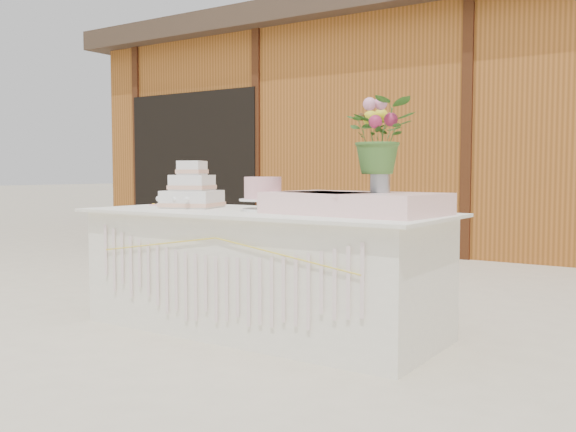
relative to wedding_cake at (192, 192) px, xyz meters
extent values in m
plane|color=beige|center=(0.61, -0.03, -0.88)|extent=(80.00, 80.00, 0.00)
cube|color=#9A5620|center=(0.61, 5.97, 0.62)|extent=(12.00, 4.00, 3.00)
cube|color=#3B2C21|center=(0.61, 5.97, 2.27)|extent=(12.60, 4.60, 0.30)
cube|color=black|center=(-3.59, 3.95, 0.22)|extent=(2.40, 0.08, 2.20)
cube|color=silver|center=(0.61, -0.03, -0.50)|extent=(2.28, 0.88, 0.75)
cube|color=silver|center=(0.61, -0.03, -0.12)|extent=(2.40, 1.00, 0.02)
cube|color=white|center=(0.00, 0.00, -0.05)|extent=(0.44, 0.44, 0.12)
cube|color=#EDB396|center=(0.00, 0.00, -0.09)|extent=(0.45, 0.45, 0.03)
cube|color=white|center=(0.00, 0.00, 0.06)|extent=(0.31, 0.31, 0.11)
cube|color=#EDB396|center=(0.00, 0.00, 0.03)|extent=(0.33, 0.33, 0.03)
cube|color=white|center=(0.00, 0.00, 0.17)|extent=(0.20, 0.20, 0.10)
cube|color=#EDB396|center=(0.00, 0.00, 0.14)|extent=(0.22, 0.22, 0.03)
cylinder|color=white|center=(0.62, -0.02, -0.10)|extent=(0.26, 0.26, 0.02)
cylinder|color=white|center=(0.62, -0.02, -0.07)|extent=(0.08, 0.08, 0.05)
cylinder|color=white|center=(0.62, -0.02, -0.04)|extent=(0.30, 0.30, 0.01)
cylinder|color=#EEACAB|center=(0.62, -0.02, 0.04)|extent=(0.24, 0.24, 0.14)
cube|color=#FFCFCD|center=(1.25, 0.03, -0.05)|extent=(1.06, 0.67, 0.13)
cylinder|color=#A8A8AD|center=(1.39, 0.07, 0.10)|extent=(0.12, 0.12, 0.16)
imported|color=#3E6C2B|center=(1.39, 0.07, 0.39)|extent=(0.50, 0.48, 0.43)
camera|label=1|loc=(3.01, -3.32, 0.14)|focal=40.00mm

